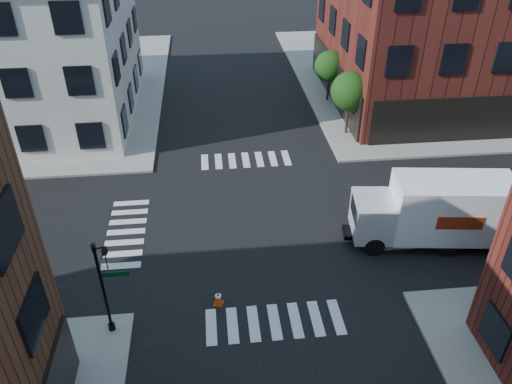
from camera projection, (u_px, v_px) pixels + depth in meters
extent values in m
plane|color=black|center=(257.00, 224.00, 27.08)|extent=(120.00, 120.00, 0.00)
cube|color=gray|center=(457.00, 73.00, 46.32)|extent=(30.00, 30.00, 0.15)
cube|color=#471611|center=(496.00, 23.00, 38.86)|extent=(25.00, 16.00, 12.00)
cylinder|color=black|center=(347.00, 123.00, 35.55)|extent=(0.18, 0.18, 1.47)
cylinder|color=black|center=(348.00, 114.00, 35.15)|extent=(0.12, 0.12, 1.47)
sphere|color=#15380F|center=(350.00, 91.00, 34.23)|extent=(2.69, 2.69, 2.69)
sphere|color=#15380F|center=(353.00, 99.00, 34.47)|extent=(1.85, 1.85, 1.85)
cylinder|color=black|center=(328.00, 92.00, 40.58)|extent=(0.18, 0.18, 1.33)
cylinder|color=black|center=(328.00, 84.00, 40.21)|extent=(0.12, 0.12, 1.33)
sphere|color=#15380F|center=(330.00, 66.00, 39.38)|extent=(2.43, 2.43, 2.43)
sphere|color=#15380F|center=(333.00, 72.00, 39.59)|extent=(1.67, 1.67, 1.67)
cylinder|color=black|center=(104.00, 291.00, 19.57)|extent=(0.12, 0.12, 4.60)
cylinder|color=black|center=(112.00, 326.00, 20.67)|extent=(0.28, 0.28, 0.30)
cube|color=#053819|center=(115.00, 274.00, 19.15)|extent=(1.10, 0.03, 0.22)
cube|color=#053819|center=(101.00, 261.00, 19.42)|extent=(0.03, 1.10, 0.22)
imported|color=black|center=(106.00, 258.00, 18.80)|extent=(0.22, 0.18, 1.10)
imported|color=black|center=(95.00, 255.00, 18.97)|extent=(0.18, 0.22, 1.10)
cube|color=white|center=(452.00, 208.00, 24.67)|extent=(6.07, 3.19, 3.11)
cube|color=#96290D|center=(460.00, 223.00, 23.60)|extent=(2.19, 0.31, 0.70)
cube|color=#96290D|center=(444.00, 194.00, 25.73)|extent=(2.19, 0.31, 0.70)
cube|color=silver|center=(373.00, 216.00, 25.02)|extent=(2.28, 2.63, 2.00)
cube|color=black|center=(355.00, 210.00, 24.84)|extent=(0.33, 1.90, 0.90)
cube|color=black|center=(421.00, 233.00, 25.57)|extent=(8.08, 1.97, 0.25)
cylinder|color=black|center=(374.00, 246.00, 24.72)|extent=(1.04, 0.47, 1.00)
cylinder|color=black|center=(367.00, 220.00, 26.48)|extent=(1.04, 0.47, 1.00)
cylinder|color=black|center=(447.00, 247.00, 24.67)|extent=(1.04, 0.47, 1.00)
cylinder|color=black|center=(435.00, 221.00, 26.43)|extent=(1.04, 0.47, 1.00)
cylinder|color=black|center=(496.00, 247.00, 24.64)|extent=(1.04, 0.47, 1.00)
cylinder|color=black|center=(481.00, 222.00, 26.40)|extent=(1.04, 0.47, 1.00)
cube|color=#CC3B09|center=(219.00, 303.00, 22.13)|extent=(0.50, 0.50, 0.04)
cone|color=#CC3B09|center=(218.00, 298.00, 21.94)|extent=(0.47, 0.47, 0.74)
cylinder|color=white|center=(218.00, 296.00, 21.88)|extent=(0.28, 0.28, 0.08)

